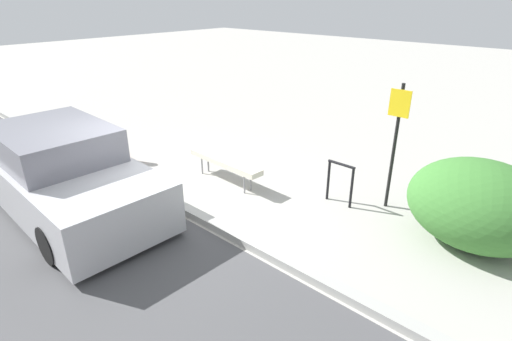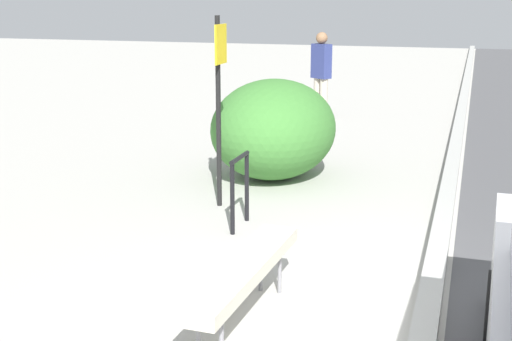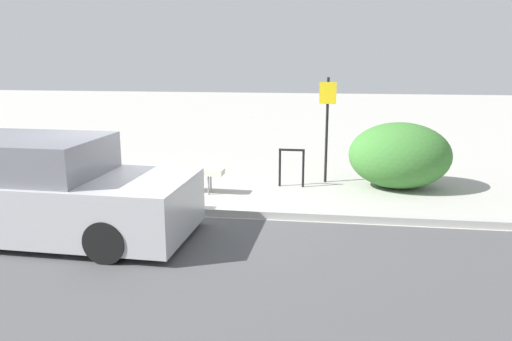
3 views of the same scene
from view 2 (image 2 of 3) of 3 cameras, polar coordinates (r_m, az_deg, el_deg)
The scene contains 5 objects.
bench at distance 5.61m, azimuth -1.04°, elevation -8.04°, with size 1.93×0.40×0.52m.
bike_rack at distance 7.87m, azimuth -1.31°, elevation -1.08°, with size 0.55×0.05×0.83m.
sign_post at distance 8.52m, azimuth -2.97°, elevation 6.13°, with size 0.36×0.08×2.30m.
shrub_hedge at distance 10.00m, azimuth 1.42°, elevation 3.35°, with size 2.12×1.73×1.39m.
pedestrian at distance 14.78m, azimuth 5.23°, elevation 7.79°, with size 0.41×0.46×1.77m.
Camera 2 is at (-4.89, -0.23, 2.57)m, focal length 50.00 mm.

